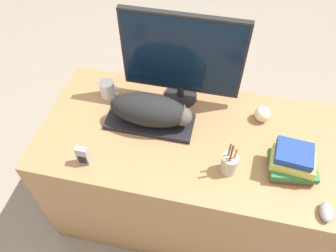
# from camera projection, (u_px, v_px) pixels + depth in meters

# --- Properties ---
(desk) EXTENTS (1.45, 0.71, 0.77)m
(desk) POSITION_uv_depth(u_px,v_px,m) (186.00, 176.00, 1.88)
(desk) COLOR #9E7047
(desk) RESTS_ON ground_plane
(keyboard) EXTENTS (0.43, 0.17, 0.02)m
(keyboard) POSITION_uv_depth(u_px,v_px,m) (150.00, 122.00, 1.62)
(keyboard) COLOR black
(keyboard) RESTS_ON desk
(cat) EXTENTS (0.40, 0.16, 0.15)m
(cat) POSITION_uv_depth(u_px,v_px,m) (152.00, 110.00, 1.55)
(cat) COLOR black
(cat) RESTS_ON keyboard
(monitor) EXTENTS (0.58, 0.17, 0.49)m
(monitor) POSITION_uv_depth(u_px,v_px,m) (182.00, 57.00, 1.53)
(monitor) COLOR black
(monitor) RESTS_ON desk
(computer_mouse) EXTENTS (0.05, 0.09, 0.04)m
(computer_mouse) POSITION_uv_depth(u_px,v_px,m) (326.00, 212.00, 1.31)
(computer_mouse) COLOR gray
(computer_mouse) RESTS_ON desk
(coffee_mug) EXTENTS (0.11, 0.08, 0.10)m
(coffee_mug) POSITION_uv_depth(u_px,v_px,m) (108.00, 89.00, 1.71)
(coffee_mug) COLOR silver
(coffee_mug) RESTS_ON desk
(pen_cup) EXTENTS (0.07, 0.07, 0.21)m
(pen_cup) POSITION_uv_depth(u_px,v_px,m) (229.00, 164.00, 1.41)
(pen_cup) COLOR #B2A893
(pen_cup) RESTS_ON desk
(baseball) EXTENTS (0.08, 0.08, 0.08)m
(baseball) POSITION_uv_depth(u_px,v_px,m) (263.00, 114.00, 1.61)
(baseball) COLOR beige
(baseball) RESTS_ON desk
(phone) EXTENTS (0.05, 0.03, 0.11)m
(phone) POSITION_uv_depth(u_px,v_px,m) (83.00, 156.00, 1.44)
(phone) COLOR #99999E
(phone) RESTS_ON desk
(book_stack) EXTENTS (0.21, 0.17, 0.14)m
(book_stack) POSITION_uv_depth(u_px,v_px,m) (292.00, 163.00, 1.40)
(book_stack) COLOR brown
(book_stack) RESTS_ON desk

